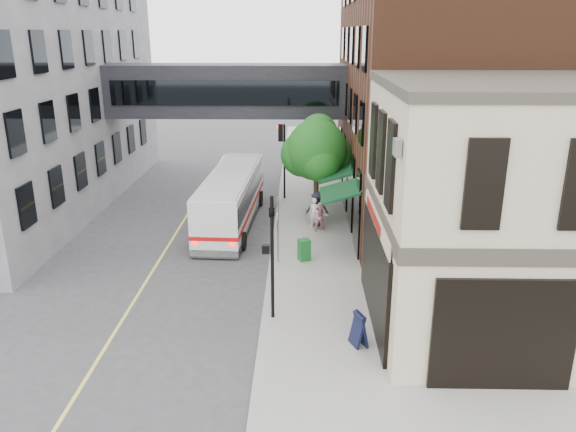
{
  "coord_description": "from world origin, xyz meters",
  "views": [
    {
      "loc": [
        1.33,
        -15.86,
        9.85
      ],
      "look_at": [
        0.92,
        3.06,
        3.59
      ],
      "focal_mm": 35.0,
      "sensor_mm": 36.0,
      "label": 1
    }
  ],
  "objects_px": {
    "pedestrian_a": "(314,213)",
    "pedestrian_c": "(317,208)",
    "newspaper_box": "(304,250)",
    "sandwich_board": "(359,329)",
    "pedestrian_b": "(321,217)",
    "bus": "(232,196)"
  },
  "relations": [
    {
      "from": "pedestrian_a",
      "to": "pedestrian_c",
      "type": "xyz_separation_m",
      "value": [
        0.16,
        0.39,
        0.13
      ]
    },
    {
      "from": "pedestrian_c",
      "to": "newspaper_box",
      "type": "xyz_separation_m",
      "value": [
        -0.71,
        -4.7,
        -0.44
      ]
    },
    {
      "from": "pedestrian_a",
      "to": "sandwich_board",
      "type": "relative_size",
      "value": 1.42
    },
    {
      "from": "pedestrian_b",
      "to": "newspaper_box",
      "type": "xyz_separation_m",
      "value": [
        -0.88,
        -3.86,
        -0.27
      ]
    },
    {
      "from": "pedestrian_a",
      "to": "pedestrian_c",
      "type": "bearing_deg",
      "value": 89.45
    },
    {
      "from": "newspaper_box",
      "to": "pedestrian_b",
      "type": "bearing_deg",
      "value": 53.96
    },
    {
      "from": "newspaper_box",
      "to": "sandwich_board",
      "type": "height_order",
      "value": "sandwich_board"
    },
    {
      "from": "newspaper_box",
      "to": "sandwich_board",
      "type": "xyz_separation_m",
      "value": [
        1.73,
        -7.08,
        0.08
      ]
    },
    {
      "from": "pedestrian_c",
      "to": "pedestrian_b",
      "type": "bearing_deg",
      "value": -69.31
    },
    {
      "from": "bus",
      "to": "pedestrian_b",
      "type": "xyz_separation_m",
      "value": [
        4.7,
        -1.43,
        -0.63
      ]
    },
    {
      "from": "pedestrian_a",
      "to": "pedestrian_c",
      "type": "height_order",
      "value": "pedestrian_c"
    },
    {
      "from": "pedestrian_a",
      "to": "pedestrian_b",
      "type": "bearing_deg",
      "value": -31.98
    },
    {
      "from": "bus",
      "to": "pedestrian_c",
      "type": "distance_m",
      "value": 4.59
    },
    {
      "from": "pedestrian_c",
      "to": "sandwich_board",
      "type": "relative_size",
      "value": 1.65
    },
    {
      "from": "pedestrian_b",
      "to": "sandwich_board",
      "type": "height_order",
      "value": "pedestrian_b"
    },
    {
      "from": "pedestrian_a",
      "to": "sandwich_board",
      "type": "xyz_separation_m",
      "value": [
        1.18,
        -11.4,
        -0.23
      ]
    },
    {
      "from": "pedestrian_b",
      "to": "bus",
      "type": "bearing_deg",
      "value": 145.7
    },
    {
      "from": "pedestrian_b",
      "to": "pedestrian_c",
      "type": "xyz_separation_m",
      "value": [
        -0.17,
        0.84,
        0.17
      ]
    },
    {
      "from": "pedestrian_a",
      "to": "bus",
      "type": "bearing_deg",
      "value": -170.62
    },
    {
      "from": "bus",
      "to": "sandwich_board",
      "type": "bearing_deg",
      "value": -65.84
    },
    {
      "from": "newspaper_box",
      "to": "bus",
      "type": "bearing_deg",
      "value": 102.61
    },
    {
      "from": "sandwich_board",
      "to": "pedestrian_c",
      "type": "bearing_deg",
      "value": 73.29
    }
  ]
}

